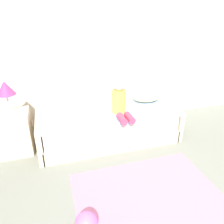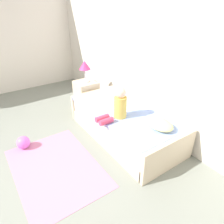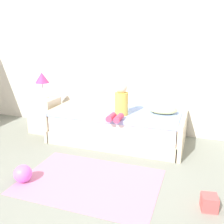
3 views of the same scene
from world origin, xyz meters
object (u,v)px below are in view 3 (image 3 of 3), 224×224
(bed, at_px, (117,126))
(toy_ball, at_px, (23,174))
(nightstand, at_px, (45,115))
(pillow, at_px, (163,109))
(table_lamp, at_px, (42,79))
(toy_block, at_px, (209,203))
(child_figure, at_px, (120,102))

(bed, relative_size, toy_ball, 10.07)
(nightstand, height_order, toy_ball, nightstand)
(pillow, xyz_separation_m, toy_ball, (-1.34, -1.65, -0.46))
(bed, relative_size, table_lamp, 4.69)
(bed, distance_m, toy_ball, 1.69)
(pillow, bearing_deg, toy_ball, -128.96)
(toy_block, bearing_deg, bed, 135.52)
(bed, distance_m, table_lamp, 1.52)
(toy_ball, xyz_separation_m, toy_block, (2.04, 0.18, -0.03))
(table_lamp, relative_size, toy_block, 2.96)
(toy_block, bearing_deg, toy_ball, -174.90)
(nightstand, distance_m, table_lamp, 0.64)
(nightstand, xyz_separation_m, toy_block, (2.75, -1.37, -0.22))
(child_figure, distance_m, pillow, 0.68)
(toy_block, bearing_deg, table_lamp, 153.50)
(nightstand, bearing_deg, toy_ball, -65.37)
(pillow, bearing_deg, table_lamp, -177.13)
(bed, bearing_deg, table_lamp, -179.88)
(toy_block, bearing_deg, child_figure, 138.08)
(bed, height_order, child_figure, child_figure)
(bed, distance_m, nightstand, 1.35)
(pillow, relative_size, toy_ball, 2.10)
(nightstand, height_order, toy_block, nightstand)
(nightstand, height_order, pillow, pillow)
(child_figure, height_order, pillow, child_figure)
(nightstand, bearing_deg, toy_block, -26.50)
(table_lamp, bearing_deg, toy_block, -26.50)
(table_lamp, xyz_separation_m, pillow, (2.05, 0.10, -0.37))
(bed, xyz_separation_m, child_figure, (0.12, -0.23, 0.46))
(table_lamp, height_order, toy_ball, table_lamp)
(nightstand, relative_size, pillow, 1.36)
(pillow, xyz_separation_m, toy_block, (0.70, -1.47, -0.49))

